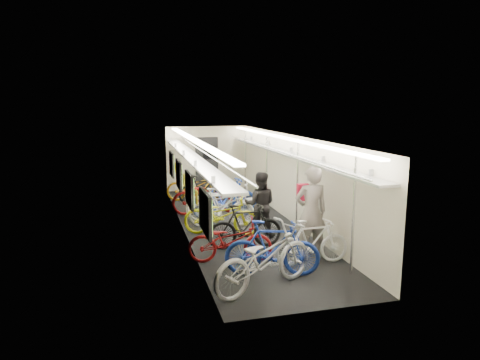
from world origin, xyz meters
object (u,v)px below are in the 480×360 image
bicycle_1 (272,248)px  backpack (303,192)px  passenger_near (311,212)px  bicycle_0 (264,258)px  passenger_mid (260,204)px

bicycle_1 → backpack: backpack is taller
bicycle_1 → passenger_near: 1.42m
bicycle_0 → passenger_near: passenger_near is taller
bicycle_0 → backpack: bearing=-62.4°
bicycle_1 → passenger_near: (1.11, 0.77, 0.44)m
passenger_near → backpack: (0.07, 0.64, 0.30)m
passenger_mid → passenger_near: bearing=129.3°
passenger_near → passenger_mid: (-0.62, 1.65, -0.18)m
passenger_near → passenger_mid: size_ratio=1.22×
passenger_near → backpack: size_ratio=5.17×
bicycle_1 → backpack: bearing=-23.0°
bicycle_0 → passenger_near: size_ratio=1.12×
bicycle_0 → backpack: 2.56m
passenger_near → bicycle_0: bearing=43.2°
backpack → passenger_mid: bearing=129.2°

